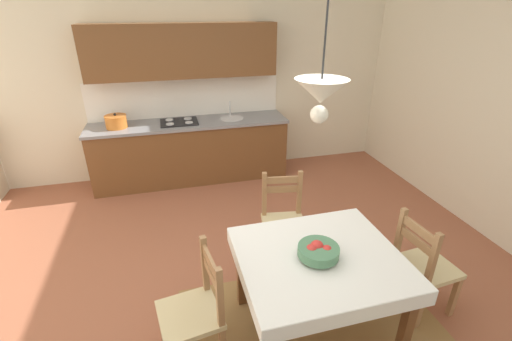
{
  "coord_description": "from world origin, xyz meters",
  "views": [
    {
      "loc": [
        -0.54,
        -2.52,
        2.43
      ],
      "look_at": [
        0.18,
        0.24,
        1.07
      ],
      "focal_mm": 24.67,
      "sensor_mm": 36.0,
      "label": 1
    }
  ],
  "objects_px": {
    "dining_chair_tv_side": "(195,312)",
    "dining_chair_kitchen_side": "(283,222)",
    "dining_table": "(319,269)",
    "kitchen_cabinetry": "(189,124)",
    "fruit_bowl": "(318,251)",
    "dining_chair_window_side": "(423,267)",
    "pendant_lamp": "(321,93)"
  },
  "relations": [
    {
      "from": "dining_chair_tv_side",
      "to": "dining_chair_kitchen_side",
      "type": "distance_m",
      "value": 1.35
    },
    {
      "from": "dining_table",
      "to": "dining_chair_kitchen_side",
      "type": "relative_size",
      "value": 1.29
    },
    {
      "from": "dining_chair_kitchen_side",
      "to": "kitchen_cabinetry",
      "type": "bearing_deg",
      "value": 108.71
    },
    {
      "from": "dining_chair_tv_side",
      "to": "fruit_bowl",
      "type": "height_order",
      "value": "dining_chair_tv_side"
    },
    {
      "from": "dining_chair_tv_side",
      "to": "dining_chair_window_side",
      "type": "bearing_deg",
      "value": -0.11
    },
    {
      "from": "dining_table",
      "to": "fruit_bowl",
      "type": "height_order",
      "value": "fruit_bowl"
    },
    {
      "from": "dining_chair_kitchen_side",
      "to": "fruit_bowl",
      "type": "distance_m",
      "value": 1.02
    },
    {
      "from": "kitchen_cabinetry",
      "to": "dining_chair_tv_side",
      "type": "relative_size",
      "value": 3.01
    },
    {
      "from": "dining_chair_window_side",
      "to": "pendant_lamp",
      "type": "relative_size",
      "value": 1.16
    },
    {
      "from": "dining_table",
      "to": "dining_chair_window_side",
      "type": "xyz_separation_m",
      "value": [
        0.95,
        -0.0,
        -0.18
      ]
    },
    {
      "from": "dining_chair_tv_side",
      "to": "dining_chair_window_side",
      "type": "height_order",
      "value": "same"
    },
    {
      "from": "dining_table",
      "to": "dining_chair_tv_side",
      "type": "height_order",
      "value": "dining_chair_tv_side"
    },
    {
      "from": "dining_table",
      "to": "dining_chair_tv_side",
      "type": "relative_size",
      "value": 1.29
    },
    {
      "from": "dining_table",
      "to": "fruit_bowl",
      "type": "distance_m",
      "value": 0.19
    },
    {
      "from": "dining_chair_tv_side",
      "to": "dining_chair_kitchen_side",
      "type": "bearing_deg",
      "value": 43.53
    },
    {
      "from": "fruit_bowl",
      "to": "pendant_lamp",
      "type": "distance_m",
      "value": 1.15
    },
    {
      "from": "dining_chair_window_side",
      "to": "pendant_lamp",
      "type": "xyz_separation_m",
      "value": [
        -1.05,
        0.01,
        1.51
      ]
    },
    {
      "from": "kitchen_cabinetry",
      "to": "dining_chair_window_side",
      "type": "bearing_deg",
      "value": -61.99
    },
    {
      "from": "kitchen_cabinetry",
      "to": "dining_chair_kitchen_side",
      "type": "relative_size",
      "value": 3.01
    },
    {
      "from": "dining_chair_window_side",
      "to": "fruit_bowl",
      "type": "xyz_separation_m",
      "value": [
        -0.98,
        -0.01,
        0.37
      ]
    },
    {
      "from": "dining_chair_tv_side",
      "to": "pendant_lamp",
      "type": "bearing_deg",
      "value": 0.26
    },
    {
      "from": "fruit_bowl",
      "to": "pendant_lamp",
      "type": "xyz_separation_m",
      "value": [
        -0.07,
        0.02,
        1.14
      ]
    },
    {
      "from": "kitchen_cabinetry",
      "to": "dining_chair_window_side",
      "type": "xyz_separation_m",
      "value": [
        1.64,
        -3.08,
        -0.41
      ]
    },
    {
      "from": "dining_table",
      "to": "dining_chair_kitchen_side",
      "type": "bearing_deg",
      "value": 87.4
    },
    {
      "from": "dining_table",
      "to": "pendant_lamp",
      "type": "relative_size",
      "value": 1.49
    },
    {
      "from": "kitchen_cabinetry",
      "to": "dining_table",
      "type": "xyz_separation_m",
      "value": [
        0.69,
        -3.08,
        -0.23
      ]
    },
    {
      "from": "dining_chair_window_side",
      "to": "pendant_lamp",
      "type": "height_order",
      "value": "pendant_lamp"
    },
    {
      "from": "fruit_bowl",
      "to": "pendant_lamp",
      "type": "relative_size",
      "value": 0.37
    },
    {
      "from": "dining_chair_window_side",
      "to": "dining_chair_kitchen_side",
      "type": "distance_m",
      "value": 1.3
    },
    {
      "from": "kitchen_cabinetry",
      "to": "dining_chair_window_side",
      "type": "distance_m",
      "value": 3.51
    },
    {
      "from": "kitchen_cabinetry",
      "to": "dining_chair_kitchen_side",
      "type": "distance_m",
      "value": 2.31
    },
    {
      "from": "pendant_lamp",
      "to": "dining_chair_window_side",
      "type": "bearing_deg",
      "value": -0.41
    }
  ]
}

